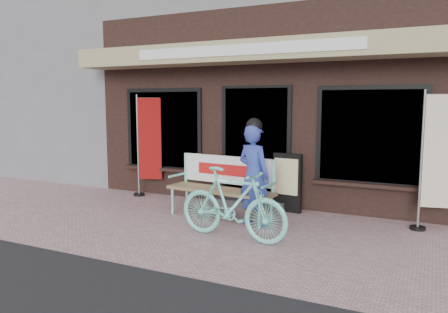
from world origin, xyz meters
The scene contains 9 objects.
ground centered at (0.00, 0.00, 0.00)m, with size 70.00×70.00×0.00m, color #BB8F95.
storefront centered at (0.00, 4.96, 2.99)m, with size 7.00×6.77×6.00m.
neighbor_left_near centered at (-8.50, 5.50, 3.20)m, with size 10.00×7.00×6.40m, color slate.
bench centered at (-0.16, 0.95, 0.59)m, with size 1.90×0.66×1.01m.
person centered at (0.48, 0.71, 0.82)m, with size 0.66×0.55×1.66m.
bicycle centered at (0.47, -0.05, 0.50)m, with size 0.47×1.67×1.00m, color #75E4CF.
nobori_red centered at (-2.24, 1.76, 1.06)m, with size 0.60×0.32×2.05m.
nobori_cream centered at (2.99, 1.60, 1.07)m, with size 0.62×0.27×2.08m.
menu_stand centered at (0.68, 1.75, 0.52)m, with size 0.52×0.17×1.02m.
Camera 1 is at (2.93, -5.43, 1.91)m, focal length 35.00 mm.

